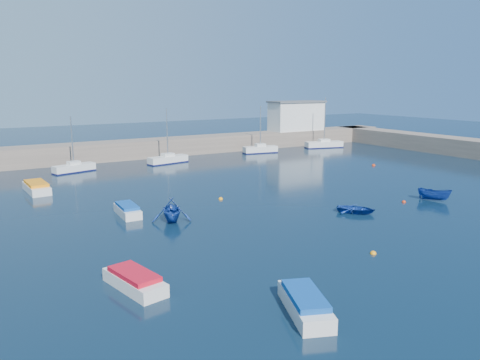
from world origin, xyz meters
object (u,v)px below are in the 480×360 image
sailboat_6 (168,159)px  motorboat_1 (127,210)px  sailboat_7 (260,149)px  motorboat_3 (305,303)px  harbor_office (296,117)px  sailboat_8 (324,144)px  dinghy_center (356,209)px  dinghy_left (171,210)px  sailboat_5 (74,168)px  motorboat_0 (134,280)px  dinghy_right (434,195)px  motorboat_2 (37,187)px

sailboat_6 → motorboat_1: bearing=139.7°
sailboat_7 → motorboat_3: bearing=158.2°
harbor_office → sailboat_8: (1.68, -5.75, -4.50)m
motorboat_1 → dinghy_center: 19.33m
harbor_office → dinghy_center: 46.57m
sailboat_8 → dinghy_left: (-40.23, -28.01, 0.35)m
harbor_office → motorboat_1: 51.21m
sailboat_6 → sailboat_7: sailboat_6 is taller
sailboat_5 → motorboat_0: (-4.59, -36.95, -0.10)m
sailboat_7 → motorboat_1: bearing=139.3°
sailboat_8 → dinghy_left: bearing=139.6°
motorboat_1 → dinghy_center: (16.95, -9.30, -0.12)m
motorboat_0 → dinghy_center: bearing=1.5°
dinghy_center → dinghy_right: size_ratio=1.05×
dinghy_left → dinghy_right: 24.72m
harbor_office → motorboat_0: harbor_office is taller
motorboat_1 → motorboat_3: (1.94, -21.10, 0.04)m
motorboat_1 → motorboat_2: bearing=113.8°
sailboat_7 → motorboat_2: bearing=117.7°
motorboat_0 → dinghy_right: dinghy_right is taller
motorboat_0 → dinghy_right: size_ratio=1.51×
motorboat_1 → motorboat_2: (-5.23, 13.25, 0.05)m
sailboat_5 → dinghy_center: size_ratio=2.18×
harbor_office → sailboat_6: 29.25m
dinghy_right → motorboat_3: bearing=179.8°
sailboat_8 → dinghy_right: bearing=169.3°
sailboat_5 → sailboat_7: size_ratio=0.93×
sailboat_8 → harbor_office: bearing=31.0°
sailboat_8 → motorboat_2: size_ratio=1.64×
motorboat_0 → dinghy_right: (30.51, 4.29, 0.13)m
sailboat_6 → dinghy_center: size_ratio=2.38×
sailboat_5 → sailboat_6: bearing=-104.6°
harbor_office → dinghy_right: bearing=-110.1°
harbor_office → sailboat_5: 41.56m
harbor_office → sailboat_6: bearing=-165.4°
motorboat_1 → motorboat_3: 21.19m
sailboat_6 → dinghy_right: size_ratio=2.50×
sailboat_6 → motorboat_2: size_ratio=1.44×
motorboat_3 → sailboat_8: bearing=69.6°
sailboat_7 → dinghy_right: sailboat_7 is taller
sailboat_7 → sailboat_8: bearing=-82.0°
motorboat_3 → dinghy_center: bearing=59.6°
dinghy_center → dinghy_right: (9.41, -0.65, 0.26)m
sailboat_7 → motorboat_0: (-33.84, -39.06, -0.15)m
harbor_office → sailboat_7: bearing=-154.4°
harbor_office → sailboat_8: sailboat_8 is taller
sailboat_5 → motorboat_2: 11.03m
sailboat_6 → motorboat_1: sailboat_6 is taller
motorboat_3 → dinghy_left: bearing=109.6°
sailboat_8 → motorboat_2: (-47.96, -11.26, -0.10)m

